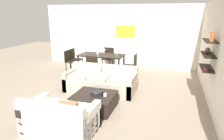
# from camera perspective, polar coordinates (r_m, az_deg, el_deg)

# --- Properties ---
(ground_plane) EXTENTS (18.00, 18.00, 0.00)m
(ground_plane) POSITION_cam_1_polar(r_m,az_deg,el_deg) (6.10, -3.71, -7.02)
(ground_plane) COLOR gray
(back_wall_unit) EXTENTS (8.40, 0.09, 2.70)m
(back_wall_unit) POSITION_cam_1_polar(r_m,az_deg,el_deg) (8.99, 6.16, 9.32)
(back_wall_unit) COLOR silver
(back_wall_unit) RESTS_ON ground
(right_wall_shelf_unit) EXTENTS (0.34, 8.20, 2.70)m
(right_wall_shelf_unit) POSITION_cam_1_polar(r_m,az_deg,el_deg) (5.99, 26.61, 4.40)
(right_wall_shelf_unit) COLOR silver
(right_wall_shelf_unit) RESTS_ON ground
(sofa_beige) EXTENTS (2.15, 0.90, 0.78)m
(sofa_beige) POSITION_cam_1_polar(r_m,az_deg,el_deg) (6.31, -3.25, -3.37)
(sofa_beige) COLOR #B2A893
(sofa_beige) RESTS_ON ground
(loveseat_white) EXTENTS (1.42, 0.90, 0.78)m
(loveseat_white) POSITION_cam_1_polar(r_m,az_deg,el_deg) (4.35, -14.31, -13.22)
(loveseat_white) COLOR white
(loveseat_white) RESTS_ON ground
(coffee_table) EXTENTS (1.02, 0.94, 0.38)m
(coffee_table) POSITION_cam_1_polar(r_m,az_deg,el_deg) (5.23, -5.04, -8.80)
(coffee_table) COLOR black
(coffee_table) RESTS_ON ground
(decorative_bowl) EXTENTS (0.34, 0.34, 0.09)m
(decorative_bowl) POSITION_cam_1_polar(r_m,az_deg,el_deg) (5.15, -4.22, -6.29)
(decorative_bowl) COLOR black
(decorative_bowl) RESTS_ON coffee_table
(candle_jar) EXTENTS (0.08, 0.08, 0.08)m
(candle_jar) POSITION_cam_1_polar(r_m,az_deg,el_deg) (5.02, -1.95, -7.00)
(candle_jar) COLOR silver
(candle_jar) RESTS_ON coffee_table
(dining_table) EXTENTS (1.79, 0.90, 0.75)m
(dining_table) POSITION_cam_1_polar(r_m,az_deg,el_deg) (8.09, -3.02, 3.82)
(dining_table) COLOR black
(dining_table) RESTS_ON ground
(dining_chair_foot) EXTENTS (0.44, 0.44, 0.88)m
(dining_chair_foot) POSITION_cam_1_polar(r_m,az_deg,el_deg) (7.36, -5.32, 1.15)
(dining_chair_foot) COLOR black
(dining_chair_foot) RESTS_ON ground
(dining_chair_head) EXTENTS (0.44, 0.44, 0.88)m
(dining_chair_head) POSITION_cam_1_polar(r_m,az_deg,el_deg) (8.92, -1.08, 3.83)
(dining_chair_head) COLOR black
(dining_chair_head) RESTS_ON ground
(dining_chair_left_far) EXTENTS (0.44, 0.44, 0.88)m
(dining_chair_left_far) POSITION_cam_1_polar(r_m,az_deg,el_deg) (8.84, -10.48, 3.45)
(dining_chair_left_far) COLOR black
(dining_chair_left_far) RESTS_ON ground
(dining_chair_left_near) EXTENTS (0.44, 0.44, 0.88)m
(dining_chair_left_near) POSITION_cam_1_polar(r_m,az_deg,el_deg) (8.49, -11.74, 2.88)
(dining_chair_left_near) COLOR black
(dining_chair_left_near) RESTS_ON ground
(dining_chair_right_near) EXTENTS (0.44, 0.44, 0.88)m
(dining_chair_right_near) POSITION_cam_1_polar(r_m,az_deg,el_deg) (7.59, 5.70, 1.60)
(dining_chair_right_near) COLOR black
(dining_chair_right_near) RESTS_ON ground
(wine_glass_foot) EXTENTS (0.07, 0.07, 0.16)m
(wine_glass_foot) POSITION_cam_1_polar(r_m,az_deg,el_deg) (7.70, -4.05, 4.57)
(wine_glass_foot) COLOR silver
(wine_glass_foot) RESTS_ON dining_table
(wine_glass_left_near) EXTENTS (0.07, 0.07, 0.19)m
(wine_glass_left_near) POSITION_cam_1_polar(r_m,az_deg,el_deg) (8.21, -7.70, 5.32)
(wine_glass_left_near) COLOR silver
(wine_glass_left_near) RESTS_ON dining_table
(wine_glass_right_near) EXTENTS (0.07, 0.07, 0.16)m
(wine_glass_right_near) POSITION_cam_1_polar(r_m,az_deg,el_deg) (7.75, 1.32, 4.71)
(wine_glass_right_near) COLOR silver
(wine_glass_right_near) RESTS_ON dining_table
(wine_glass_head) EXTENTS (0.06, 0.06, 0.18)m
(wine_glass_head) POSITION_cam_1_polar(r_m,az_deg,el_deg) (8.41, -2.11, 5.65)
(wine_glass_head) COLOR silver
(wine_glass_head) RESTS_ON dining_table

